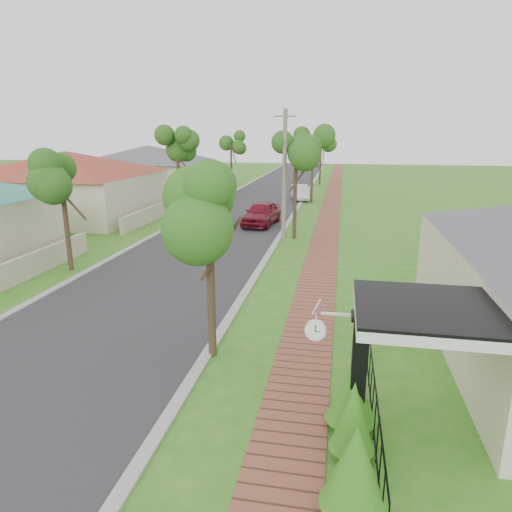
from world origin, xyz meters
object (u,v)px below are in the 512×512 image
Objects in this scene: porch_post at (358,379)px; near_tree at (209,214)px; parked_car_white at (300,193)px; parked_car_red at (262,214)px; utility_pole at (284,175)px; station_clock at (317,329)px.

near_tree is at bearing 146.31° from porch_post.
porch_post reaches higher than parked_car_white.
near_tree is at bearing -77.76° from parked_car_red.
utility_pole reaches higher than parked_car_white.
utility_pole is 16.79m from station_clock.
near_tree reaches higher than porch_post.
porch_post is 0.57× the size of parked_car_red.
near_tree is 14.37m from utility_pole.
near_tree is at bearing -100.25° from parked_car_white.
parked_car_red is 11.94m from parked_car_white.
porch_post is 0.64× the size of parked_car_white.
parked_car_white is 32.09m from station_clock.
parked_car_white is 0.80× the size of near_tree.
near_tree is (1.80, -17.94, 3.14)m from parked_car_red.
station_clock is at bearing -70.33° from parked_car_red.
porch_post is 21.19m from parked_car_red.
station_clock is (4.68, -20.04, 1.19)m from parked_car_red.
parked_car_white is 29.98m from near_tree.
parked_car_red is 20.62m from station_clock.
station_clock is (3.28, -31.90, 1.30)m from parked_car_white.
porch_post is at bearing -24.81° from station_clock.
utility_pole is (-3.65, 16.87, 2.48)m from porch_post.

